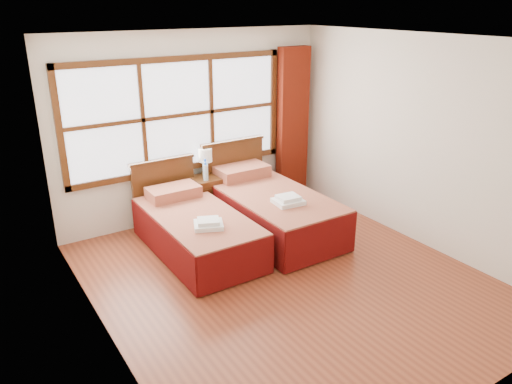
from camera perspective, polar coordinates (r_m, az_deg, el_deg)
floor at (r=5.73m, az=3.62°, el=-9.92°), size 4.50×4.50×0.00m
ceiling at (r=4.92m, az=4.33°, el=17.01°), size 4.50×4.50×0.00m
wall_back at (r=7.04m, az=-7.07°, el=7.40°), size 4.00×0.00×4.00m
wall_left at (r=4.36m, az=-17.72°, el=-2.10°), size 0.00×4.50×4.50m
wall_right at (r=6.53m, az=18.29°, el=5.40°), size 0.00×4.50×4.50m
window at (r=6.86m, az=-8.90°, el=8.66°), size 3.16×0.06×1.56m
curtain at (r=7.77m, az=4.20°, el=7.79°), size 0.50×0.16×2.30m
bed_left at (r=6.25m, az=-6.97°, el=-4.22°), size 0.99×2.01×0.95m
bed_right at (r=6.74m, az=1.47°, el=-1.85°), size 1.09×2.11×1.06m
nightstand at (r=7.15m, az=-5.34°, el=-0.63°), size 0.47×0.46×0.63m
towels_left at (r=5.75m, az=-5.45°, el=-3.63°), size 0.41×0.39×0.10m
towels_right at (r=6.24m, az=3.70°, el=-0.94°), size 0.38×0.34×0.10m
lamp at (r=7.09m, az=-5.83°, el=4.14°), size 0.19×0.19×0.38m
bottle_near at (r=6.87m, az=-5.77°, el=2.26°), size 0.07×0.07×0.25m
bottle_far at (r=6.95m, az=-5.81°, el=2.56°), size 0.07×0.07×0.28m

